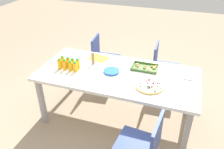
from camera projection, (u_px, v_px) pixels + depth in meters
ground_plane at (117, 117)px, 3.26m from camera, size 12.00×12.00×0.00m
party_table at (117, 77)px, 2.91m from camera, size 2.01×0.95×0.74m
chair_far_right at (162, 65)px, 3.57m from camera, size 0.41×0.41×0.83m
chair_far_left at (102, 56)px, 3.83m from camera, size 0.44×0.44×0.83m
chair_near_right at (143, 144)px, 2.20m from camera, size 0.44×0.44×0.83m
juice_bottle_0 at (60, 64)px, 2.94m from camera, size 0.06×0.06×0.14m
juice_bottle_1 at (65, 65)px, 2.92m from camera, size 0.05×0.05×0.14m
juice_bottle_2 at (70, 66)px, 2.90m from camera, size 0.06×0.06×0.13m
juice_bottle_3 at (75, 67)px, 2.88m from camera, size 0.06×0.06×0.13m
juice_bottle_4 at (63, 61)px, 3.00m from camera, size 0.05×0.05×0.15m
juice_bottle_5 at (68, 62)px, 2.98m from camera, size 0.06×0.06×0.14m
juice_bottle_6 at (73, 63)px, 2.96m from camera, size 0.05×0.05×0.14m
juice_bottle_7 at (78, 64)px, 2.94m from camera, size 0.06×0.06×0.14m
fruit_pizza at (149, 86)px, 2.60m from camera, size 0.33×0.33×0.05m
snack_tray at (145, 68)px, 2.97m from camera, size 0.34×0.23×0.04m
plate_stack at (111, 71)px, 2.89m from camera, size 0.21×0.21×0.02m
napkin_stack at (186, 76)px, 2.79m from camera, size 0.15×0.15×0.02m
cardboard_tube at (93, 58)px, 3.04m from camera, size 0.04×0.04×0.17m
paper_folder at (99, 58)px, 3.22m from camera, size 0.31×0.26×0.01m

